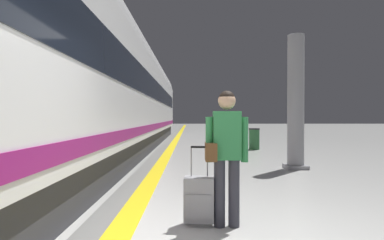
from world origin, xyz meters
TOP-DOWN VIEW (x-y plane):
  - safety_line_strip at (-1.03, 10.00)m, footprint 0.36×80.00m
  - tactile_edge_band at (-1.32, 10.00)m, footprint 0.53×80.00m
  - high_speed_train at (-3.05, 9.37)m, footprint 2.94×26.94m
  - traveller_foreground at (0.27, 0.75)m, footprint 0.55×0.29m
  - rolling_suitcase_foreground at (-0.06, 0.79)m, footprint 0.40×0.26m
  - passenger_near at (2.06, 12.23)m, footprint 0.48×0.23m
  - suitcase_near at (2.37, 12.03)m, footprint 0.43×0.32m
  - platform_pillar at (2.67, 5.13)m, footprint 0.56×0.56m
  - waste_bin at (2.57, 9.96)m, footprint 0.46×0.46m

SIDE VIEW (x-z plane):
  - tactile_edge_band at x=-1.32m, z-range 0.00..0.01m
  - safety_line_strip at x=-1.03m, z-range 0.00..0.01m
  - rolling_suitcase_foreground at x=-0.06m, z-range -0.17..0.85m
  - suitcase_near at x=2.37m, z-range -0.17..0.90m
  - waste_bin at x=2.57m, z-range 0.00..0.91m
  - passenger_near at x=2.06m, z-range 0.13..1.69m
  - traveller_foreground at x=0.27m, z-range 0.14..1.86m
  - platform_pillar at x=2.67m, z-range -0.08..3.52m
  - high_speed_train at x=-3.05m, z-range 0.01..4.98m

